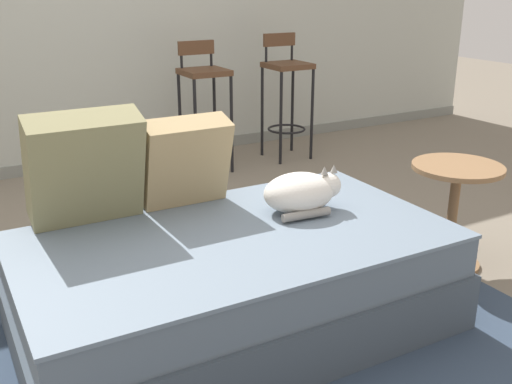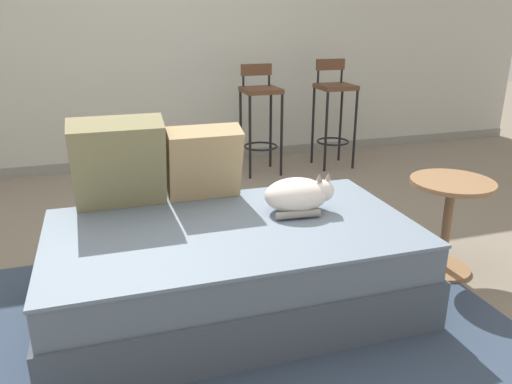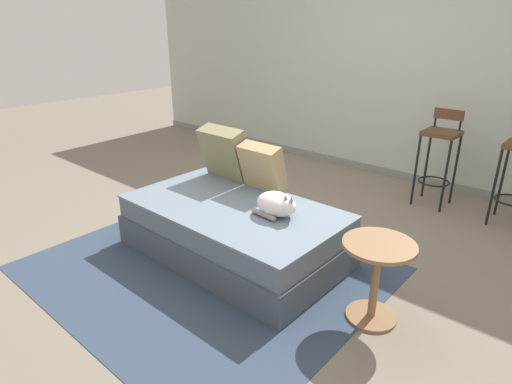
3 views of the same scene
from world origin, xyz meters
The scene contains 10 objects.
ground_plane centered at (0.00, 0.00, 0.00)m, with size 16.00×16.00×0.00m, color slate.
wall_back_panel centered at (0.00, 2.25, 1.30)m, with size 8.00×0.10×2.60m, color #B7BCB2.
wall_baseboard_trim centered at (0.00, 2.20, 0.04)m, with size 8.00×0.02×0.09m, color gray.
area_rug centered at (0.00, -0.70, 0.00)m, with size 2.43×2.10×0.01m, color #334256.
couch centered at (0.00, -0.40, 0.22)m, with size 1.74×1.01×0.43m.
throw_pillow_corner centered at (-0.47, 0.00, 0.67)m, with size 0.45×0.29×0.48m.
throw_pillow_middle centered at (-0.04, 0.00, 0.63)m, with size 0.38×0.24×0.40m.
cat centered at (0.37, -0.32, 0.51)m, with size 0.36×0.27×0.20m.
bar_stool_near_window centered at (0.82, 1.68, 0.59)m, with size 0.32×0.32×0.96m.
side_table centered at (1.22, -0.41, 0.35)m, with size 0.44×0.44×0.53m.
Camera 3 is at (2.13, -2.57, 1.76)m, focal length 30.00 mm.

